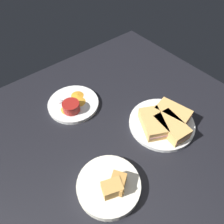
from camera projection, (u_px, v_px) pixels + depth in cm
name	position (u px, v px, depth cm)	size (l,w,h in cm)	color
ground_plane	(124.00, 133.00, 84.76)	(110.00, 110.00, 3.00)	black
plate_sandwich_main	(161.00, 123.00, 84.95)	(25.81, 25.81, 1.60)	silver
sandwich_half_near	(153.00, 123.00, 80.91)	(15.03, 12.67, 4.80)	tan
sandwich_half_far	(171.00, 127.00, 79.76)	(14.00, 9.11, 4.80)	tan
sandwich_half_extra	(173.00, 113.00, 84.15)	(14.50, 10.36, 4.80)	tan
ramekin_dark_sauce	(176.00, 115.00, 84.35)	(6.40, 6.40, 3.36)	#0C144C
spoon_by_dark_ramekin	(162.00, 118.00, 85.18)	(6.85, 8.95, 0.80)	silver
plate_chips_companion	(73.00, 104.00, 91.90)	(21.70, 21.70, 1.60)	silver
ramekin_light_gravy	(71.00, 106.00, 86.92)	(7.06, 7.06, 3.95)	maroon
spoon_by_gravy_ramekin	(62.00, 102.00, 91.18)	(7.73, 8.30, 0.80)	silver
plantain_chip_scatter	(75.00, 102.00, 91.02)	(11.82, 14.63, 0.60)	gold
bread_basket_rear	(110.00, 186.00, 67.12)	(20.30, 20.30, 7.33)	silver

